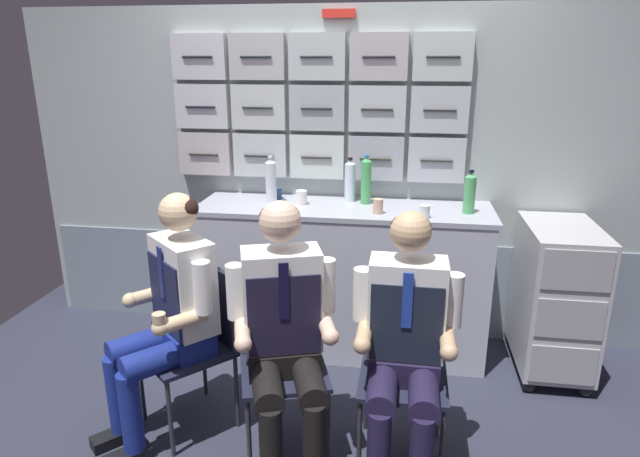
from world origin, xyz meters
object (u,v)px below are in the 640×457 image
(crew_member_left, at_px, (169,309))
(water_bottle_tall, at_px, (350,181))
(folding_chair_right, at_px, (404,352))
(crew_member_right, at_px, (405,340))
(coffee_cup_spare, at_px, (276,193))
(crew_member_center, at_px, (284,328))
(folding_chair_left, at_px, (202,330))
(folding_chair_center, at_px, (282,345))
(service_trolley, at_px, (555,295))

(crew_member_left, bearing_deg, water_bottle_tall, 55.47)
(folding_chair_right, height_order, crew_member_right, crew_member_right)
(crew_member_right, height_order, coffee_cup_spare, crew_member_right)
(crew_member_center, xyz_separation_m, water_bottle_tall, (0.16, 1.22, 0.41))
(folding_chair_right, bearing_deg, crew_member_left, -177.28)
(crew_member_left, xyz_separation_m, crew_member_right, (1.13, -0.11, -0.01))
(folding_chair_left, xyz_separation_m, water_bottle_tall, (0.65, 0.99, 0.58))
(crew_member_center, bearing_deg, water_bottle_tall, 82.36)
(folding_chair_center, height_order, water_bottle_tall, water_bottle_tall)
(folding_chair_left, distance_m, crew_member_left, 0.23)
(crew_member_left, distance_m, crew_member_center, 0.61)
(folding_chair_right, relative_size, water_bottle_tall, 2.98)
(folding_chair_left, xyz_separation_m, coffee_cup_spare, (0.17, 0.97, 0.49))
(folding_chair_left, xyz_separation_m, folding_chair_center, (0.44, -0.09, 0.00))
(folding_chair_right, xyz_separation_m, coffee_cup_spare, (-0.85, 1.04, 0.49))
(folding_chair_center, xyz_separation_m, crew_member_right, (0.59, -0.14, 0.15))
(water_bottle_tall, bearing_deg, crew_member_left, -124.53)
(crew_member_center, relative_size, folding_chair_right, 1.50)
(folding_chair_center, relative_size, coffee_cup_spare, 11.51)
(folding_chair_center, height_order, crew_member_right, crew_member_right)
(folding_chair_left, relative_size, coffee_cup_spare, 11.51)
(crew_member_right, bearing_deg, folding_chair_left, 167.49)
(folding_chair_center, bearing_deg, crew_member_left, -176.72)
(crew_member_center, bearing_deg, coffee_cup_spare, 104.40)
(water_bottle_tall, xyz_separation_m, coffee_cup_spare, (-0.48, -0.01, -0.09))
(folding_chair_center, relative_size, crew_member_center, 0.67)
(crew_member_left, height_order, water_bottle_tall, same)
(crew_member_right, relative_size, coffee_cup_spare, 16.85)
(folding_chair_left, relative_size, crew_member_center, 0.67)
(service_trolley, bearing_deg, crew_member_left, -156.28)
(folding_chair_right, bearing_deg, coffee_cup_spare, 129.28)
(folding_chair_left, bearing_deg, coffee_cup_spare, 79.81)
(crew_member_center, bearing_deg, crew_member_right, 1.32)
(water_bottle_tall, height_order, coffee_cup_spare, water_bottle_tall)
(service_trolley, relative_size, folding_chair_left, 1.10)
(folding_chair_left, bearing_deg, crew_member_center, -26.20)
(service_trolley, relative_size, crew_member_right, 0.75)
(folding_chair_right, distance_m, water_bottle_tall, 1.26)
(service_trolley, distance_m, folding_chair_center, 1.70)
(service_trolley, xyz_separation_m, coffee_cup_spare, (-1.73, 0.21, 0.51))
(folding_chair_center, xyz_separation_m, crew_member_center, (0.05, -0.15, 0.17))
(folding_chair_left, xyz_separation_m, folding_chair_right, (1.02, -0.06, 0.00))
(folding_chair_center, bearing_deg, crew_member_center, -71.75)
(folding_chair_center, relative_size, folding_chair_right, 1.00)
(crew_member_left, height_order, folding_chair_center, crew_member_left)
(crew_member_left, xyz_separation_m, folding_chair_right, (1.13, 0.05, -0.17))
(crew_member_right, bearing_deg, folding_chair_right, 89.42)
(crew_member_left, distance_m, folding_chair_center, 0.57)
(folding_chair_left, height_order, folding_chair_right, same)
(folding_chair_right, relative_size, crew_member_right, 0.68)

